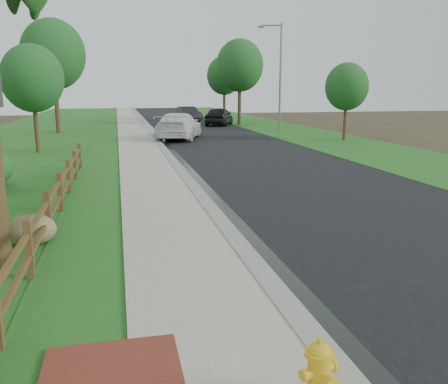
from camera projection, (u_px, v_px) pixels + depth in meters
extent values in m
plane|color=#32281B|center=(278.00, 337.00, 6.43)|extent=(120.00, 120.00, 0.00)
cube|color=black|center=(196.00, 128.00, 40.78)|extent=(8.00, 90.00, 0.02)
cube|color=gray|center=(147.00, 128.00, 39.88)|extent=(0.40, 90.00, 0.12)
cube|color=black|center=(151.00, 129.00, 39.96)|extent=(0.50, 90.00, 0.00)
cube|color=gray|center=(131.00, 129.00, 39.60)|extent=(2.20, 90.00, 0.10)
cube|color=#17521C|center=(108.00, 129.00, 39.20)|extent=(1.60, 90.00, 0.06)
cube|color=#17521C|center=(41.00, 131.00, 38.10)|extent=(9.00, 90.00, 0.04)
cube|color=#17521C|center=(272.00, 127.00, 42.25)|extent=(6.00, 90.00, 0.04)
cube|color=#483318|center=(29.00, 251.00, 8.22)|extent=(0.12, 0.12, 1.10)
cube|color=#483318|center=(48.00, 215.00, 10.51)|extent=(0.12, 0.12, 1.10)
cube|color=#483318|center=(60.00, 193.00, 12.79)|extent=(0.12, 0.12, 1.10)
cube|color=#483318|center=(69.00, 177.00, 15.08)|extent=(0.12, 0.12, 1.10)
cube|color=#483318|center=(75.00, 165.00, 17.37)|extent=(0.12, 0.12, 1.10)
cube|color=#483318|center=(80.00, 157.00, 19.66)|extent=(0.12, 0.12, 1.10)
cube|color=#483318|center=(16.00, 283.00, 7.09)|extent=(0.08, 2.35, 0.10)
cube|color=#483318|center=(13.00, 258.00, 7.01)|extent=(0.08, 2.35, 0.10)
cube|color=#483318|center=(40.00, 236.00, 9.38)|extent=(0.08, 2.35, 0.10)
cube|color=#483318|center=(38.00, 216.00, 9.30)|extent=(0.08, 2.35, 0.10)
cube|color=#483318|center=(55.00, 207.00, 11.67)|extent=(0.08, 2.35, 0.10)
cube|color=#483318|center=(54.00, 191.00, 11.59)|extent=(0.08, 2.35, 0.10)
cube|color=#483318|center=(65.00, 188.00, 13.96)|extent=(0.08, 2.35, 0.10)
cube|color=#483318|center=(64.00, 174.00, 13.87)|extent=(0.08, 2.35, 0.10)
cube|color=#483318|center=(72.00, 174.00, 16.25)|extent=(0.08, 2.35, 0.10)
cube|color=#483318|center=(71.00, 162.00, 16.16)|extent=(0.08, 2.35, 0.10)
cube|color=#483318|center=(78.00, 163.00, 18.54)|extent=(0.08, 2.35, 0.10)
cube|color=#483318|center=(77.00, 153.00, 18.45)|extent=(0.08, 2.35, 0.10)
cylinder|color=yellow|center=(318.00, 376.00, 4.88)|extent=(0.23, 0.23, 0.52)
cylinder|color=yellow|center=(319.00, 354.00, 4.82)|extent=(0.31, 0.31, 0.05)
ellipsoid|color=yellow|center=(319.00, 352.00, 4.82)|extent=(0.25, 0.25, 0.19)
cylinder|color=yellow|center=(320.00, 341.00, 4.79)|extent=(0.06, 0.06, 0.07)
cylinder|color=yellow|center=(328.00, 382.00, 4.74)|extent=(0.18, 0.16, 0.15)
cylinder|color=yellow|center=(305.00, 375.00, 4.78)|extent=(0.16, 0.15, 0.12)
cylinder|color=yellow|center=(331.00, 366.00, 4.94)|extent=(0.16, 0.15, 0.12)
imported|color=white|center=(179.00, 126.00, 31.60)|extent=(4.10, 6.42, 1.73)
imported|color=black|center=(219.00, 116.00, 43.68)|extent=(3.76, 5.30, 1.68)
imported|color=black|center=(188.00, 114.00, 48.93)|extent=(2.52, 4.79, 1.50)
cylinder|color=slate|center=(280.00, 78.00, 36.68)|extent=(0.16, 0.16, 8.19)
cube|color=slate|center=(272.00, 25.00, 35.89)|extent=(1.61, 0.54, 0.11)
cube|color=slate|center=(261.00, 27.00, 35.95)|extent=(0.54, 0.33, 0.16)
ellipsoid|color=brown|center=(32.00, 230.00, 10.15)|extent=(1.21, 1.05, 0.68)
cylinder|color=#342515|center=(36.00, 121.00, 24.51)|extent=(0.23, 0.23, 3.35)
ellipsoid|color=#1A491C|center=(32.00, 78.00, 24.05)|extent=(3.13, 3.13, 3.44)
cylinder|color=#342515|center=(345.00, 117.00, 30.67)|extent=(0.21, 0.21, 3.01)
ellipsoid|color=#1A491C|center=(347.00, 87.00, 30.25)|extent=(2.75, 2.75, 3.03)
cylinder|color=#342515|center=(56.00, 99.00, 35.54)|extent=(0.35, 0.35, 5.07)
ellipsoid|color=#1A491C|center=(53.00, 54.00, 34.85)|extent=(4.68, 4.68, 5.15)
cylinder|color=#342515|center=(239.00, 100.00, 43.28)|extent=(0.32, 0.32, 4.70)
ellipsoid|color=#1A491C|center=(240.00, 65.00, 42.63)|extent=(4.26, 4.26, 4.68)
cylinder|color=#342515|center=(224.00, 101.00, 49.41)|extent=(0.28, 0.28, 4.07)
ellipsoid|color=#1A491C|center=(224.00, 76.00, 48.85)|extent=(3.60, 3.60, 3.96)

